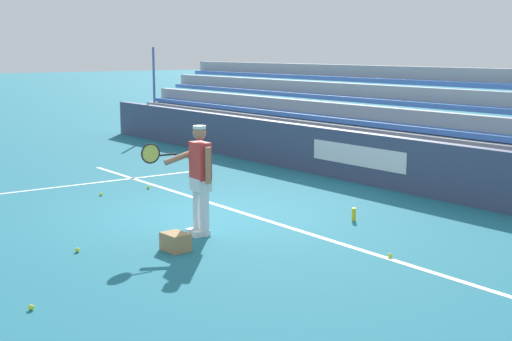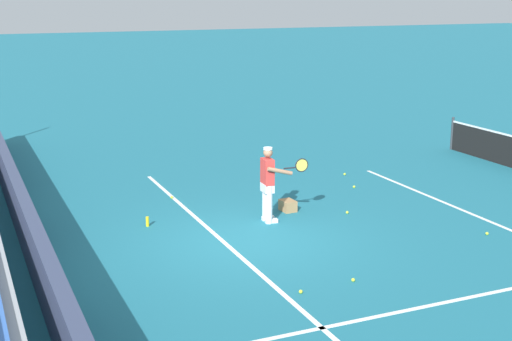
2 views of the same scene
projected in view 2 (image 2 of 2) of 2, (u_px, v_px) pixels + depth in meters
The scene contains 14 objects.
ground_plane at pixel (248, 241), 14.83m from camera, with size 160.00×160.00×0.00m, color #1E6B7F.
court_baseline_white at pixel (226, 244), 14.64m from camera, with size 12.00×0.10×0.01m, color white.
court_service_line_white at pixel (461, 209), 16.96m from camera, with size 8.22×0.10×0.01m, color white.
back_wall_sponsor_board at pixel (34, 244), 13.05m from camera, with size 24.49×0.25×1.10m.
tennis_player at pixel (269, 183), 15.84m from camera, with size 0.61×0.98×1.71m.
ball_box_cardboard at pixel (288, 206), 16.82m from camera, with size 0.40×0.30×0.26m, color #A87F51.
tennis_ball_far_right at pixel (354, 187), 18.81m from camera, with size 0.07×0.07×0.07m, color #CCE533.
tennis_ball_on_baseline at pixel (353, 280), 12.74m from camera, with size 0.07×0.07×0.07m, color #CCE533.
tennis_ball_by_box at pixel (345, 174), 20.10m from camera, with size 0.07×0.07×0.07m, color #CCE533.
tennis_ball_stray_back at pixel (487, 234), 15.18m from camera, with size 0.07×0.07×0.07m, color #CCE533.
tennis_ball_far_left at pixel (347, 212), 16.63m from camera, with size 0.07×0.07×0.07m, color #CCE533.
tennis_ball_midcourt at pixel (301, 292), 12.24m from camera, with size 0.07×0.07×0.07m, color #CCE533.
tennis_ball_toward_net at pixel (172, 197), 17.84m from camera, with size 0.07×0.07×0.07m, color #CCE533.
water_bottle at pixel (147, 222), 15.72m from camera, with size 0.07×0.07×0.22m, color yellow.
Camera 2 is at (12.93, -5.44, 5.04)m, focal length 50.00 mm.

